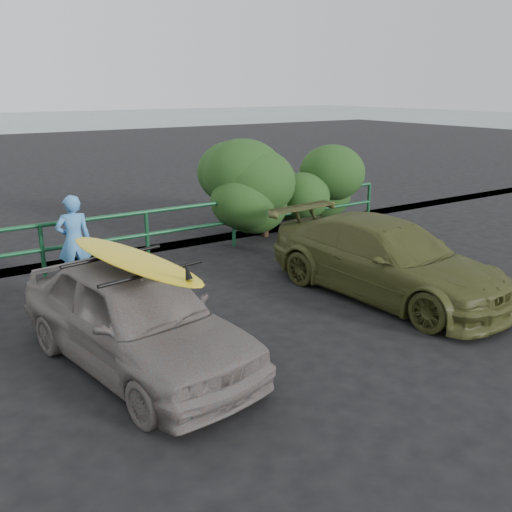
{
  "coord_description": "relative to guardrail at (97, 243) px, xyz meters",
  "views": [
    {
      "loc": [
        -3.23,
        -5.22,
        3.35
      ],
      "look_at": [
        1.17,
        1.39,
        0.98
      ],
      "focal_mm": 40.0,
      "sensor_mm": 36.0,
      "label": 1
    }
  ],
  "objects": [
    {
      "name": "shrub_right",
      "position": [
        5.0,
        0.5,
        0.5
      ],
      "size": [
        3.2,
        2.4,
        2.03
      ],
      "primitive_type": null,
      "color": "#204118",
      "rests_on": "ground"
    },
    {
      "name": "olive_vehicle",
      "position": [
        3.52,
        -3.96,
        0.11
      ],
      "size": [
        2.17,
        4.46,
        1.25
      ],
      "primitive_type": "imported",
      "rotation": [
        0.0,
        0.0,
        0.1
      ],
      "color": "#41451E",
      "rests_on": "ground"
    },
    {
      "name": "sedan",
      "position": [
        -0.89,
        -4.04,
        0.13
      ],
      "size": [
        2.11,
        4.01,
        1.3
      ],
      "primitive_type": "imported",
      "rotation": [
        0.0,
        0.0,
        0.16
      ],
      "color": "#68605C",
      "rests_on": "ground"
    },
    {
      "name": "guardrail",
      "position": [
        0.0,
        0.0,
        0.0
      ],
      "size": [
        14.0,
        0.08,
        1.04
      ],
      "primitive_type": null,
      "color": "#124125",
      "rests_on": "ground"
    },
    {
      "name": "ground",
      "position": [
        0.0,
        -5.0,
        -0.52
      ],
      "size": [
        80.0,
        80.0,
        0.0
      ],
      "primitive_type": "plane",
      "color": "black"
    },
    {
      "name": "man",
      "position": [
        -0.59,
        -0.61,
        0.28
      ],
      "size": [
        0.63,
        0.46,
        1.6
      ],
      "primitive_type": "imported",
      "rotation": [
        0.0,
        0.0,
        3.0
      ],
      "color": "#4184C5",
      "rests_on": "ground"
    },
    {
      "name": "surfboard",
      "position": [
        -0.89,
        -4.04,
        0.87
      ],
      "size": [
        0.99,
        2.79,
        0.08
      ],
      "primitive_type": "ellipsoid",
      "rotation": [
        0.0,
        0.0,
        0.16
      ],
      "color": "gold",
      "rests_on": "roof_rack"
    },
    {
      "name": "roof_rack",
      "position": [
        -0.89,
        -4.04,
        0.8
      ],
      "size": [
        1.5,
        1.16,
        0.05
      ],
      "primitive_type": null,
      "rotation": [
        0.0,
        0.0,
        0.16
      ],
      "color": "black",
      "rests_on": "sedan"
    }
  ]
}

